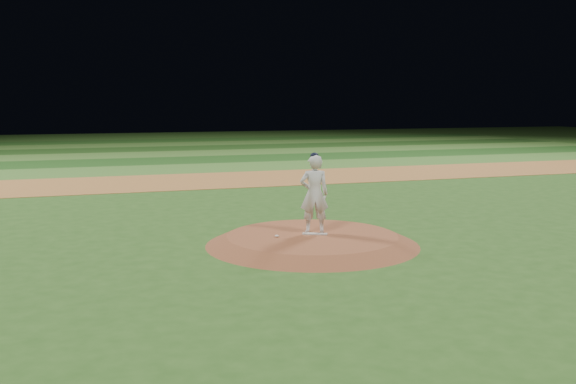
{
  "coord_description": "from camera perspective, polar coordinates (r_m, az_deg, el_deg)",
  "views": [
    {
      "loc": [
        -5.67,
        -15.19,
        3.69
      ],
      "look_at": [
        0.0,
        2.0,
        1.1
      ],
      "focal_mm": 40.0,
      "sensor_mm": 36.0,
      "label": 1
    }
  ],
  "objects": [
    {
      "name": "infield_dirt_band",
      "position": [
        29.97,
        -7.21,
        1.03
      ],
      "size": [
        70.0,
        6.0,
        0.02
      ],
      "primitive_type": "cube",
      "color": "#A26832",
      "rests_on": "ground"
    },
    {
      "name": "outfield_stripe_1",
      "position": [
        40.26,
        -10.09,
        2.78
      ],
      "size": [
        70.0,
        5.0,
        0.02
      ],
      "primitive_type": "cube",
      "color": "#1C4817",
      "rests_on": "ground"
    },
    {
      "name": "outfield_stripe_4",
      "position": [
        55.11,
        -12.34,
        4.13
      ],
      "size": [
        70.0,
        5.0,
        0.02
      ],
      "primitive_type": "cube",
      "color": "#396625",
      "rests_on": "ground"
    },
    {
      "name": "outfield_stripe_3",
      "position": [
        50.15,
        -11.73,
        3.77
      ],
      "size": [
        70.0,
        5.0,
        0.02
      ],
      "primitive_type": "cube",
      "color": "#1C4114",
      "rests_on": "ground"
    },
    {
      "name": "pitchers_mound",
      "position": [
        16.6,
        2.17,
        -4.26
      ],
      "size": [
        5.5,
        5.5,
        0.25
      ],
      "primitive_type": "cone",
      "color": "brown",
      "rests_on": "ground"
    },
    {
      "name": "rosin_bag",
      "position": [
        16.32,
        -1.01,
        -3.93
      ],
      "size": [
        0.11,
        0.11,
        0.06
      ],
      "primitive_type": "ellipsoid",
      "color": "silver",
      "rests_on": "pitchers_mound"
    },
    {
      "name": "outfield_stripe_5",
      "position": [
        60.07,
        -12.84,
        4.43
      ],
      "size": [
        70.0,
        5.0,
        0.02
      ],
      "primitive_type": "cube",
      "color": "#1F4B18",
      "rests_on": "ground"
    },
    {
      "name": "outfield_stripe_2",
      "position": [
        45.2,
        -11.0,
        3.33
      ],
      "size": [
        70.0,
        5.0,
        0.02
      ],
      "primitive_type": "cube",
      "color": "#3D6C27",
      "rests_on": "ground"
    },
    {
      "name": "outfield_stripe_0",
      "position": [
        35.35,
        -8.93,
        2.07
      ],
      "size": [
        70.0,
        5.0,
        0.02
      ],
      "primitive_type": "cube",
      "color": "#3E7029",
      "rests_on": "ground"
    },
    {
      "name": "pitching_rubber",
      "position": [
        16.65,
        2.41,
        -3.74
      ],
      "size": [
        0.65,
        0.42,
        0.03
      ],
      "primitive_type": "cube",
      "rotation": [
        0.0,
        0.0,
        -0.43
      ],
      "color": "silver",
      "rests_on": "pitchers_mound"
    },
    {
      "name": "ground",
      "position": [
        16.63,
        2.17,
        -4.68
      ],
      "size": [
        120.0,
        120.0,
        0.0
      ],
      "primitive_type": "plane",
      "color": "#2A551B",
      "rests_on": "ground"
    },
    {
      "name": "pitcher_on_mound",
      "position": [
        16.7,
        2.35,
        -0.14
      ],
      "size": [
        0.84,
        0.65,
        2.11
      ],
      "color": "silver",
      "rests_on": "pitchers_mound"
    }
  ]
}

